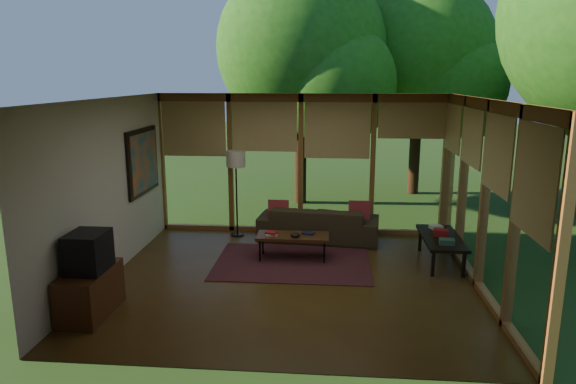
# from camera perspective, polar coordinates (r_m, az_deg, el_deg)

# --- Properties ---
(floor) EXTENTS (5.50, 5.50, 0.00)m
(floor) POSITION_cam_1_polar(r_m,az_deg,el_deg) (7.88, 0.26, -9.71)
(floor) COLOR #563A16
(floor) RESTS_ON ground
(ceiling) EXTENTS (5.50, 5.50, 0.00)m
(ceiling) POSITION_cam_1_polar(r_m,az_deg,el_deg) (7.29, 0.29, 10.32)
(ceiling) COLOR white
(ceiling) RESTS_ON ground
(wall_left) EXTENTS (0.04, 5.00, 2.70)m
(wall_left) POSITION_cam_1_polar(r_m,az_deg,el_deg) (8.16, -19.37, 0.28)
(wall_left) COLOR beige
(wall_left) RESTS_ON ground
(wall_front) EXTENTS (5.50, 0.04, 2.70)m
(wall_front) POSITION_cam_1_polar(r_m,az_deg,el_deg) (5.07, -1.99, -6.31)
(wall_front) COLOR beige
(wall_front) RESTS_ON ground
(window_wall_back) EXTENTS (5.50, 0.12, 2.70)m
(window_wall_back) POSITION_cam_1_polar(r_m,az_deg,el_deg) (9.92, 1.43, 3.09)
(window_wall_back) COLOR #98642F
(window_wall_back) RESTS_ON ground
(window_wall_right) EXTENTS (0.12, 5.00, 2.70)m
(window_wall_right) POSITION_cam_1_polar(r_m,az_deg,el_deg) (7.76, 20.98, -0.46)
(window_wall_right) COLOR #98642F
(window_wall_right) RESTS_ON ground
(tree_nw) EXTENTS (3.92, 3.92, 5.60)m
(tree_nw) POSITION_cam_1_polar(r_m,az_deg,el_deg) (12.30, 1.48, 15.61)
(tree_nw) COLOR #321E12
(tree_nw) RESTS_ON ground
(tree_ne) EXTENTS (3.72, 3.72, 5.46)m
(tree_ne) POSITION_cam_1_polar(r_m,az_deg,el_deg) (13.76, 14.41, 14.73)
(tree_ne) COLOR #321E12
(tree_ne) RESTS_ON ground
(rug) EXTENTS (2.53, 1.79, 0.01)m
(rug) POSITION_cam_1_polar(r_m,az_deg,el_deg) (8.54, 0.52, -7.84)
(rug) COLOR maroon
(rug) RESTS_ON floor
(sofa) EXTENTS (2.30, 1.11, 0.65)m
(sofa) POSITION_cam_1_polar(r_m,az_deg,el_deg) (9.64, 3.41, -3.47)
(sofa) COLOR #3A311D
(sofa) RESTS_ON floor
(pillow_left) EXTENTS (0.38, 0.20, 0.39)m
(pillow_left) POSITION_cam_1_polar(r_m,az_deg,el_deg) (9.57, -1.08, -2.05)
(pillow_left) COLOR maroon
(pillow_left) RESTS_ON sofa
(pillow_right) EXTENTS (0.39, 0.21, 0.41)m
(pillow_right) POSITION_cam_1_polar(r_m,az_deg,el_deg) (9.54, 7.93, -2.18)
(pillow_right) COLOR maroon
(pillow_right) RESTS_ON sofa
(ct_book_lower) EXTENTS (0.20, 0.15, 0.03)m
(ct_book_lower) POSITION_cam_1_polar(r_m,az_deg,el_deg) (8.56, -1.84, -4.74)
(ct_book_lower) COLOR beige
(ct_book_lower) RESTS_ON coffee_table
(ct_book_upper) EXTENTS (0.22, 0.20, 0.03)m
(ct_book_upper) POSITION_cam_1_polar(r_m,az_deg,el_deg) (8.55, -1.84, -4.54)
(ct_book_upper) COLOR maroon
(ct_book_upper) RESTS_ON coffee_table
(ct_book_side) EXTENTS (0.22, 0.18, 0.03)m
(ct_book_side) POSITION_cam_1_polar(r_m,az_deg,el_deg) (8.64, 2.23, -4.58)
(ct_book_side) COLOR black
(ct_book_side) RESTS_ON coffee_table
(ct_bowl) EXTENTS (0.16, 0.16, 0.07)m
(ct_bowl) POSITION_cam_1_polar(r_m,az_deg,el_deg) (8.47, 0.82, -4.77)
(ct_bowl) COLOR black
(ct_bowl) RESTS_ON coffee_table
(media_cabinet) EXTENTS (0.50, 1.00, 0.60)m
(media_cabinet) POSITION_cam_1_polar(r_m,az_deg,el_deg) (7.17, -21.12, -10.35)
(media_cabinet) COLOR #502B16
(media_cabinet) RESTS_ON floor
(television) EXTENTS (0.45, 0.55, 0.50)m
(television) POSITION_cam_1_polar(r_m,az_deg,el_deg) (6.97, -21.33, -6.19)
(television) COLOR black
(television) RESTS_ON media_cabinet
(console_book_a) EXTENTS (0.25, 0.19, 0.08)m
(console_book_a) POSITION_cam_1_polar(r_m,az_deg,el_deg) (8.38, 17.23, -5.30)
(console_book_a) COLOR #325747
(console_book_a) RESTS_ON side_console
(console_book_b) EXTENTS (0.25, 0.19, 0.10)m
(console_book_b) POSITION_cam_1_polar(r_m,az_deg,el_deg) (8.79, 16.63, -4.34)
(console_book_b) COLOR maroon
(console_book_b) RESTS_ON side_console
(console_book_c) EXTENTS (0.25, 0.21, 0.06)m
(console_book_c) POSITION_cam_1_polar(r_m,az_deg,el_deg) (9.18, 16.13, -3.76)
(console_book_c) COLOR beige
(console_book_c) RESTS_ON side_console
(floor_lamp) EXTENTS (0.36, 0.36, 1.65)m
(floor_lamp) POSITION_cam_1_polar(r_m,az_deg,el_deg) (9.70, -5.81, 3.15)
(floor_lamp) COLOR black
(floor_lamp) RESTS_ON floor
(coffee_table) EXTENTS (1.20, 0.50, 0.43)m
(coffee_table) POSITION_cam_1_polar(r_m,az_deg,el_deg) (8.59, 0.53, -5.01)
(coffee_table) COLOR #502B16
(coffee_table) RESTS_ON floor
(side_console) EXTENTS (0.60, 1.40, 0.46)m
(side_console) POSITION_cam_1_polar(r_m,az_deg,el_deg) (8.78, 16.65, -5.04)
(side_console) COLOR black
(side_console) RESTS_ON floor
(wall_painting) EXTENTS (0.06, 1.35, 1.15)m
(wall_painting) POSITION_cam_1_polar(r_m,az_deg,el_deg) (9.38, -15.80, 3.30)
(wall_painting) COLOR black
(wall_painting) RESTS_ON wall_left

